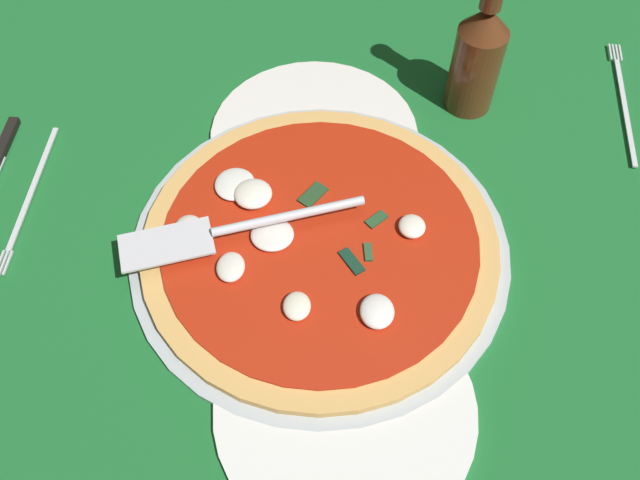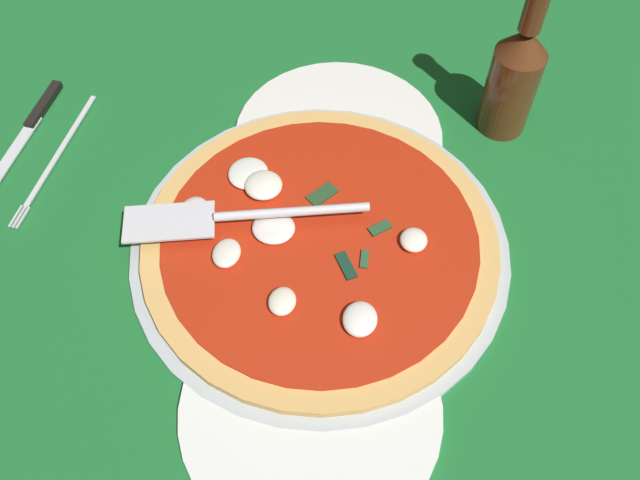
{
  "view_description": "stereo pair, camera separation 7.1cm",
  "coord_description": "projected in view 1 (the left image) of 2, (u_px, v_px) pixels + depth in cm",
  "views": [
    {
      "loc": [
        42.46,
        1.09,
        61.39
      ],
      "look_at": [
        2.37,
        0.81,
        2.1
      ],
      "focal_mm": 38.09,
      "sensor_mm": 36.0,
      "label": 1
    },
    {
      "loc": [
        41.77,
        8.2,
        61.39
      ],
      "look_at": [
        2.37,
        0.81,
        2.1
      ],
      "focal_mm": 38.09,
      "sensor_mm": 36.0,
      "label": 2
    }
  ],
  "objects": [
    {
      "name": "dinner_plate_right",
      "position": [
        345.0,
        408.0,
        0.63
      ],
      "size": [
        24.4,
        24.4,
        1.0
      ],
      "primitive_type": "cylinder",
      "color": "white",
      "rests_on": "ground_plane"
    },
    {
      "name": "pizza_pan",
      "position": [
        320.0,
        248.0,
        0.73
      ],
      "size": [
        40.42,
        40.42,
        1.0
      ],
      "primitive_type": "cylinder",
      "color": "#AEBAC1",
      "rests_on": "ground_plane"
    },
    {
      "name": "place_setting_near",
      "position": [
        11.0,
        185.0,
        0.78
      ],
      "size": [
        22.37,
        12.91,
        1.4
      ],
      "rotation": [
        0.0,
        0.0,
        -0.06
      ],
      "color": "silver",
      "rests_on": "ground_plane"
    },
    {
      "name": "checker_pattern",
      "position": [
        313.0,
        233.0,
        0.75
      ],
      "size": [
        107.22,
        107.22,
        0.1
      ],
      "color": "silver",
      "rests_on": "ground_plane"
    },
    {
      "name": "pizza",
      "position": [
        317.0,
        241.0,
        0.72
      ],
      "size": [
        37.85,
        37.85,
        2.68
      ],
      "color": "#DFA95A",
      "rests_on": "pizza_pan"
    },
    {
      "name": "pizza_server",
      "position": [
        235.0,
        229.0,
        0.7
      ],
      "size": [
        9.55,
        25.56,
        1.0
      ],
      "rotation": [
        0.0,
        0.0,
        4.98
      ],
      "color": "silver",
      "rests_on": "pizza"
    },
    {
      "name": "beer_bottle",
      "position": [
        478.0,
        54.0,
        0.79
      ],
      "size": [
        5.93,
        5.93,
        21.04
      ],
      "color": "#562C16",
      "rests_on": "ground_plane"
    },
    {
      "name": "dinner_plate_left",
      "position": [
        318.0,
        135.0,
        0.82
      ],
      "size": [
        24.97,
        24.97,
        1.0
      ],
      "primitive_type": "cylinder",
      "color": "white",
      "rests_on": "ground_plane"
    },
    {
      "name": "ground_plane",
      "position": [
        313.0,
        235.0,
        0.75
      ],
      "size": [
        107.22,
        107.22,
        0.8
      ],
      "primitive_type": "cube",
      "color": "#1A662C"
    }
  ]
}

